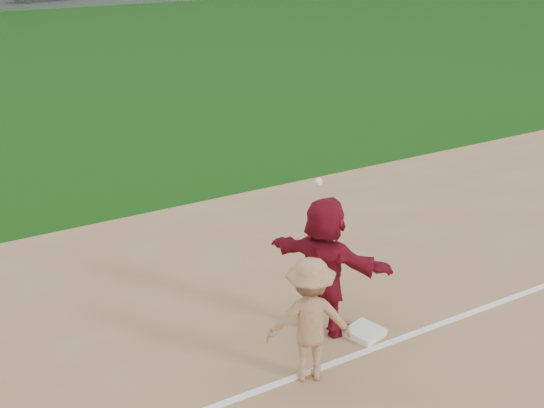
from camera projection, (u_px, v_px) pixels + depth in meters
ground at (326, 326)px, 9.49m from camera, size 160.00×160.00×0.00m
foul_line at (361, 353)px, 8.84m from camera, size 60.00×0.10×0.01m
first_base at (365, 332)px, 9.21m from camera, size 0.54×0.54×0.10m
base_runner at (324, 266)px, 9.04m from camera, size 1.37×1.84×1.93m
first_base_play at (310, 320)px, 8.11m from camera, size 1.19×0.99×2.39m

